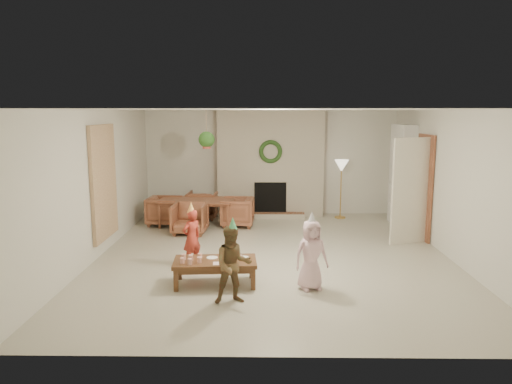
{
  "coord_description": "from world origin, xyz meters",
  "views": [
    {
      "loc": [
        -0.18,
        -8.02,
        2.47
      ],
      "look_at": [
        -0.3,
        0.4,
        1.05
      ],
      "focal_mm": 33.57,
      "sensor_mm": 36.0,
      "label": 1
    }
  ],
  "objects_px": {
    "coffee_table_top": "(215,262)",
    "dining_chair_left": "(164,211)",
    "dining_chair_far": "(202,205)",
    "child_plaid": "(233,265)",
    "dining_table": "(197,213)",
    "dining_chair_right": "(237,212)",
    "child_pink": "(311,255)",
    "dining_chair_near": "(190,219)",
    "child_red": "(192,238)"
  },
  "relations": [
    {
      "from": "dining_chair_left",
      "to": "dining_chair_right",
      "type": "relative_size",
      "value": 1.0
    },
    {
      "from": "coffee_table_top",
      "to": "child_pink",
      "type": "distance_m",
      "value": 1.38
    },
    {
      "from": "child_pink",
      "to": "dining_chair_right",
      "type": "bearing_deg",
      "value": 91.36
    },
    {
      "from": "dining_chair_far",
      "to": "child_plaid",
      "type": "height_order",
      "value": "child_plaid"
    },
    {
      "from": "dining_table",
      "to": "dining_chair_left",
      "type": "relative_size",
      "value": 2.34
    },
    {
      "from": "dining_chair_near",
      "to": "dining_chair_far",
      "type": "bearing_deg",
      "value": 90.0
    },
    {
      "from": "dining_chair_far",
      "to": "child_pink",
      "type": "xyz_separation_m",
      "value": [
        2.09,
        -4.49,
        0.18
      ]
    },
    {
      "from": "dining_chair_far",
      "to": "dining_chair_left",
      "type": "relative_size",
      "value": 1.0
    },
    {
      "from": "dining_chair_near",
      "to": "dining_chair_left",
      "type": "relative_size",
      "value": 1.0
    },
    {
      "from": "dining_chair_near",
      "to": "coffee_table_top",
      "type": "relative_size",
      "value": 0.59
    },
    {
      "from": "dining_chair_near",
      "to": "dining_chair_left",
      "type": "bearing_deg",
      "value": 135.0
    },
    {
      "from": "dining_chair_left",
      "to": "dining_chair_right",
      "type": "distance_m",
      "value": 1.61
    },
    {
      "from": "coffee_table_top",
      "to": "dining_chair_left",
      "type": "bearing_deg",
      "value": 107.98
    },
    {
      "from": "dining_chair_right",
      "to": "child_red",
      "type": "bearing_deg",
      "value": -8.74
    },
    {
      "from": "coffee_table_top",
      "to": "dining_table",
      "type": "bearing_deg",
      "value": 97.88
    },
    {
      "from": "dining_chair_far",
      "to": "coffee_table_top",
      "type": "bearing_deg",
      "value": 102.77
    },
    {
      "from": "dining_table",
      "to": "dining_chair_right",
      "type": "bearing_deg",
      "value": 0.0
    },
    {
      "from": "coffee_table_top",
      "to": "child_pink",
      "type": "xyz_separation_m",
      "value": [
        1.36,
        -0.16,
        0.16
      ]
    },
    {
      "from": "coffee_table_top",
      "to": "child_plaid",
      "type": "height_order",
      "value": "child_plaid"
    },
    {
      "from": "dining_table",
      "to": "coffee_table_top",
      "type": "bearing_deg",
      "value": -74.78
    },
    {
      "from": "child_plaid",
      "to": "dining_chair_near",
      "type": "bearing_deg",
      "value": 95.98
    },
    {
      "from": "dining_chair_right",
      "to": "child_pink",
      "type": "height_order",
      "value": "child_pink"
    },
    {
      "from": "dining_chair_left",
      "to": "child_red",
      "type": "height_order",
      "value": "child_red"
    },
    {
      "from": "dining_chair_left",
      "to": "child_plaid",
      "type": "xyz_separation_m",
      "value": [
        1.78,
        -4.32,
        0.2
      ]
    },
    {
      "from": "dining_chair_near",
      "to": "child_pink",
      "type": "height_order",
      "value": "child_pink"
    },
    {
      "from": "coffee_table_top",
      "to": "child_plaid",
      "type": "xyz_separation_m",
      "value": [
        0.3,
        -0.67,
        0.18
      ]
    },
    {
      "from": "child_plaid",
      "to": "child_pink",
      "type": "relative_size",
      "value": 1.04
    },
    {
      "from": "dining_chair_near",
      "to": "child_red",
      "type": "xyz_separation_m",
      "value": [
        0.35,
        -2.08,
        0.15
      ]
    },
    {
      "from": "dining_chair_right",
      "to": "child_red",
      "type": "xyz_separation_m",
      "value": [
        -0.58,
        -2.74,
        0.15
      ]
    },
    {
      "from": "dining_chair_right",
      "to": "coffee_table_top",
      "type": "xyz_separation_m",
      "value": [
        -0.13,
        -3.56,
        0.02
      ]
    },
    {
      "from": "dining_chair_near",
      "to": "dining_chair_left",
      "type": "distance_m",
      "value": 1.01
    },
    {
      "from": "child_plaid",
      "to": "child_pink",
      "type": "bearing_deg",
      "value": 14.25
    },
    {
      "from": "dining_chair_left",
      "to": "coffee_table_top",
      "type": "relative_size",
      "value": 0.59
    },
    {
      "from": "dining_chair_left",
      "to": "child_red",
      "type": "distance_m",
      "value": 3.02
    },
    {
      "from": "dining_chair_near",
      "to": "child_plaid",
      "type": "xyz_separation_m",
      "value": [
        1.11,
        -3.56,
        0.2
      ]
    },
    {
      "from": "dining_chair_far",
      "to": "child_plaid",
      "type": "distance_m",
      "value": 5.1
    },
    {
      "from": "coffee_table_top",
      "to": "dining_chair_near",
      "type": "bearing_deg",
      "value": 101.47
    },
    {
      "from": "dining_chair_right",
      "to": "child_plaid",
      "type": "distance_m",
      "value": 4.24
    },
    {
      "from": "coffee_table_top",
      "to": "child_red",
      "type": "bearing_deg",
      "value": 115.02
    },
    {
      "from": "child_red",
      "to": "dining_chair_left",
      "type": "bearing_deg",
      "value": -113.89
    },
    {
      "from": "dining_chair_right",
      "to": "dining_table",
      "type": "bearing_deg",
      "value": -90.0
    },
    {
      "from": "child_pink",
      "to": "dining_chair_near",
      "type": "bearing_deg",
      "value": 108.36
    },
    {
      "from": "dining_table",
      "to": "child_pink",
      "type": "relative_size",
      "value": 1.64
    },
    {
      "from": "dining_chair_left",
      "to": "dining_table",
      "type": "bearing_deg",
      "value": -90.0
    },
    {
      "from": "child_red",
      "to": "child_pink",
      "type": "relative_size",
      "value": 0.94
    },
    {
      "from": "dining_chair_near",
      "to": "dining_chair_left",
      "type": "xyz_separation_m",
      "value": [
        -0.67,
        0.76,
        0.0
      ]
    },
    {
      "from": "coffee_table_top",
      "to": "child_plaid",
      "type": "relative_size",
      "value": 1.15
    },
    {
      "from": "dining_chair_left",
      "to": "coffee_table_top",
      "type": "height_order",
      "value": "dining_chair_left"
    },
    {
      "from": "coffee_table_top",
      "to": "child_plaid",
      "type": "bearing_deg",
      "value": -69.69
    },
    {
      "from": "dining_table",
      "to": "coffee_table_top",
      "type": "height_order",
      "value": "dining_table"
    }
  ]
}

